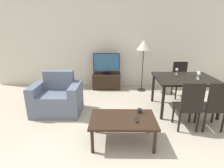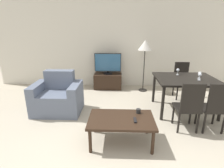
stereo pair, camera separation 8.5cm
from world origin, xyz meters
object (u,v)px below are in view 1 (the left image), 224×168
(dining_chair_near, at_px, (189,104))
(cup_white_near, at_px, (140,111))
(dining_table, at_px, (185,81))
(wine_glass_center, at_px, (177,70))
(tv, at_px, (106,64))
(dining_chair_near_right, at_px, (214,105))
(remote_primary, at_px, (137,120))
(tv_stand, at_px, (107,81))
(floor_lamp, at_px, (144,47))
(wine_glass_right, at_px, (199,75))
(coffee_table, at_px, (123,121))
(armchair, at_px, (57,98))
(wine_glass_left, at_px, (199,73))
(dining_chair_far, at_px, (180,78))

(dining_chair_near, bearing_deg, cup_white_near, -168.52)
(dining_table, distance_m, wine_glass_center, 0.34)
(cup_white_near, height_order, wine_glass_center, wine_glass_center)
(tv, height_order, dining_chair_near_right, tv)
(dining_table, xyz_separation_m, remote_primary, (-1.17, -1.26, -0.23))
(tv_stand, bearing_deg, floor_lamp, -10.40)
(dining_chair_near_right, xyz_separation_m, remote_primary, (-1.39, -0.43, -0.06))
(floor_lamp, xyz_separation_m, wine_glass_center, (0.62, -0.98, -0.41))
(dining_chair_near, distance_m, wine_glass_right, 0.89)
(wine_glass_right, bearing_deg, floor_lamp, 123.92)
(coffee_table, bearing_deg, floor_lamp, 74.78)
(dining_chair_near, distance_m, remote_primary, 1.05)
(dining_table, bearing_deg, tv_stand, 140.57)
(tv, xyz_separation_m, dining_chair_near, (1.53, -2.26, -0.26))
(armchair, height_order, remote_primary, armchair)
(tv_stand, xyz_separation_m, dining_chair_near, (1.53, -2.26, 0.28))
(wine_glass_center, bearing_deg, dining_chair_near, -96.30)
(dining_chair_near_right, height_order, wine_glass_left, dining_chair_near_right)
(floor_lamp, xyz_separation_m, remote_primary, (-0.46, -2.50, -0.83))
(dining_chair_far, bearing_deg, tv_stand, 162.63)
(floor_lamp, bearing_deg, remote_primary, -100.35)
(dining_table, height_order, dining_chair_near, dining_chair_near)
(dining_chair_far, xyz_separation_m, dining_chair_near_right, (0.00, -1.65, 0.00))
(floor_lamp, bearing_deg, dining_chair_near, -76.49)
(dining_chair_near_right, relative_size, wine_glass_right, 6.27)
(cup_white_near, bearing_deg, wine_glass_left, 36.08)
(remote_primary, bearing_deg, wine_glass_left, 40.92)
(dining_chair_far, distance_m, wine_glass_left, 0.91)
(dining_chair_far, xyz_separation_m, wine_glass_left, (0.05, -0.83, 0.35))
(armchair, xyz_separation_m, dining_table, (2.74, 0.15, 0.35))
(tv_stand, height_order, cup_white_near, cup_white_near)
(tv_stand, relative_size, dining_chair_near_right, 0.89)
(remote_primary, xyz_separation_m, cup_white_near, (0.08, 0.25, 0.03))
(coffee_table, bearing_deg, dining_chair_near_right, 13.06)
(dining_table, height_order, cup_white_near, dining_table)
(dining_table, bearing_deg, dining_chair_near, -104.82)
(armchair, height_order, tv, tv)
(dining_chair_near_right, bearing_deg, armchair, 167.17)
(armchair, height_order, cup_white_near, armchair)
(tv, height_order, floor_lamp, floor_lamp)
(dining_chair_near_right, height_order, floor_lamp, floor_lamp)
(tv_stand, xyz_separation_m, remote_primary, (0.58, -2.69, 0.21))
(tv, relative_size, dining_table, 0.62)
(tv, bearing_deg, floor_lamp, -10.27)
(armchair, xyz_separation_m, dining_chair_near_right, (2.96, -0.67, 0.18))
(tv, xyz_separation_m, dining_chair_near_right, (1.97, -2.26, -0.26))
(dining_chair_near_right, bearing_deg, tv, 131.05)
(remote_primary, distance_m, cup_white_near, 0.27)
(dining_chair_near_right, relative_size, cup_white_near, 12.24)
(dining_chair_near_right, xyz_separation_m, wine_glass_left, (0.05, 0.81, 0.35))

